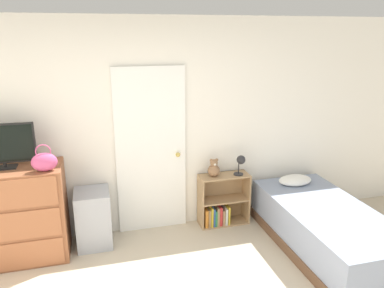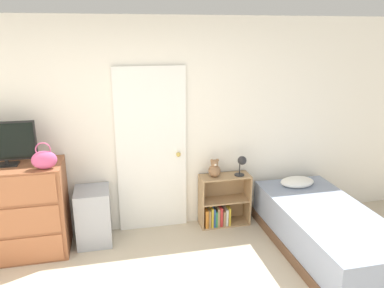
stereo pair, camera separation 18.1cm
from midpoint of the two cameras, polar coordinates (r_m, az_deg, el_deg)
The scene contains 10 objects.
wall_back at distance 4.45m, azimuth -6.14°, elevation 2.41°, with size 10.00×0.06×2.55m.
door_closed at distance 4.48m, azimuth -5.02°, elevation -1.09°, with size 0.84×0.09×2.00m.
dresser at distance 4.47m, azimuth -24.14°, elevation -9.30°, with size 1.04×0.56×1.03m.
tv at distance 4.25m, azimuth -25.69°, elevation 0.13°, with size 0.64×0.16×0.47m.
handbag at distance 4.03m, azimuth -20.42°, elevation -2.25°, with size 0.25×0.14×0.28m.
storage_bin at distance 4.51m, azimuth -13.66°, elevation -10.64°, with size 0.39×0.42×0.66m.
bookshelf at distance 4.83m, azimuth 5.50°, elevation -9.34°, with size 0.63×0.26×0.66m.
teddy_bear at distance 4.60m, azimuth 4.58°, elevation -3.84°, with size 0.15×0.15×0.23m.
desk_lamp at distance 4.64m, azimuth 8.69°, elevation -2.78°, with size 0.14×0.13×0.25m.
bed at distance 4.53m, azimuth 20.83°, elevation -12.30°, with size 0.96×2.00×0.61m.
Camera 2 is at (-0.39, -2.17, 2.36)m, focal length 35.00 mm.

